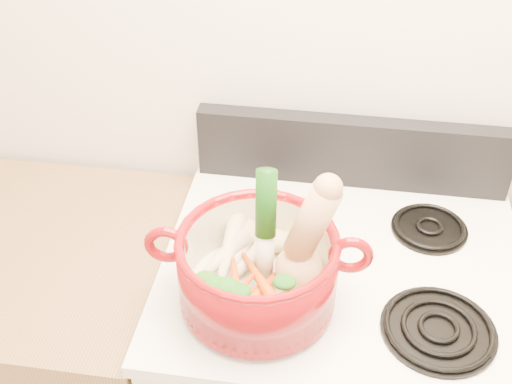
# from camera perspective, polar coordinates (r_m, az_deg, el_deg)

# --- Properties ---
(wall_back) EXTENTS (3.50, 0.02, 2.60)m
(wall_back) POSITION_cam_1_polar(r_m,az_deg,el_deg) (1.50, 9.52, 12.84)
(wall_back) COLOR white
(wall_back) RESTS_ON floor
(cooktop) EXTENTS (0.78, 0.67, 0.03)m
(cooktop) POSITION_cam_1_polar(r_m,az_deg,el_deg) (1.42, 7.70, -6.75)
(cooktop) COLOR white
(cooktop) RESTS_ON stove_body
(control_backsplash) EXTENTS (0.76, 0.05, 0.18)m
(control_backsplash) POSITION_cam_1_polar(r_m,az_deg,el_deg) (1.59, 8.52, 3.57)
(control_backsplash) COLOR black
(control_backsplash) RESTS_ON cooktop
(burner_front_left) EXTENTS (0.22, 0.22, 0.02)m
(burner_front_left) POSITION_cam_1_polar(r_m,az_deg,el_deg) (1.30, -1.03, -10.08)
(burner_front_left) COLOR black
(burner_front_left) RESTS_ON cooktop
(burner_front_right) EXTENTS (0.22, 0.22, 0.02)m
(burner_front_right) POSITION_cam_1_polar(r_m,az_deg,el_deg) (1.31, 15.92, -11.59)
(burner_front_right) COLOR black
(burner_front_right) RESTS_ON cooktop
(burner_back_left) EXTENTS (0.17, 0.17, 0.02)m
(burner_back_left) POSITION_cam_1_polar(r_m,az_deg,el_deg) (1.52, 0.85, -1.69)
(burner_back_left) COLOR black
(burner_back_left) RESTS_ON cooktop
(burner_back_right) EXTENTS (0.17, 0.17, 0.02)m
(burner_back_right) POSITION_cam_1_polar(r_m,az_deg,el_deg) (1.52, 15.16, -3.02)
(burner_back_right) COLOR black
(burner_back_right) RESTS_ON cooktop
(dutch_oven) EXTENTS (0.33, 0.33, 0.15)m
(dutch_oven) POSITION_cam_1_polar(r_m,az_deg,el_deg) (1.25, 0.14, -6.90)
(dutch_oven) COLOR maroon
(dutch_oven) RESTS_ON burner_front_left
(pot_handle_left) EXTENTS (0.09, 0.03, 0.09)m
(pot_handle_left) POSITION_cam_1_polar(r_m,az_deg,el_deg) (1.24, -7.99, -4.66)
(pot_handle_left) COLOR maroon
(pot_handle_left) RESTS_ON dutch_oven
(pot_handle_right) EXTENTS (0.09, 0.03, 0.09)m
(pot_handle_right) POSITION_cam_1_polar(r_m,az_deg,el_deg) (1.22, 8.42, -5.58)
(pot_handle_right) COLOR maroon
(pot_handle_right) RESTS_ON dutch_oven
(squash) EXTENTS (0.19, 0.13, 0.27)m
(squash) POSITION_cam_1_polar(r_m,az_deg,el_deg) (1.20, 4.05, -4.08)
(squash) COLOR tan
(squash) RESTS_ON dutch_oven
(leek) EXTENTS (0.04, 0.08, 0.26)m
(leek) POSITION_cam_1_polar(r_m,az_deg,el_deg) (1.21, 0.81, -3.13)
(leek) COLOR beige
(leek) RESTS_ON dutch_oven
(ginger) EXTENTS (0.09, 0.07, 0.05)m
(ginger) POSITION_cam_1_polar(r_m,az_deg,el_deg) (1.34, 1.32, -4.35)
(ginger) COLOR tan
(ginger) RESTS_ON dutch_oven
(parsnip_0) EXTENTS (0.14, 0.20, 0.06)m
(parsnip_0) POSITION_cam_1_polar(r_m,az_deg,el_deg) (1.29, -1.40, -6.76)
(parsnip_0) COLOR beige
(parsnip_0) RESTS_ON dutch_oven
(parsnip_1) EXTENTS (0.08, 0.22, 0.06)m
(parsnip_1) POSITION_cam_1_polar(r_m,az_deg,el_deg) (1.29, -2.11, -6.37)
(parsnip_1) COLOR beige
(parsnip_1) RESTS_ON dutch_oven
(parsnip_2) EXTENTS (0.06, 0.19, 0.06)m
(parsnip_2) POSITION_cam_1_polar(r_m,az_deg,el_deg) (1.31, -1.54, -4.91)
(parsnip_2) COLOR beige
(parsnip_2) RESTS_ON dutch_oven
(parsnip_3) EXTENTS (0.13, 0.18, 0.06)m
(parsnip_3) POSITION_cam_1_polar(r_m,az_deg,el_deg) (1.27, -3.66, -6.28)
(parsnip_3) COLOR beige
(parsnip_3) RESTS_ON dutch_oven
(parsnip_4) EXTENTS (0.05, 0.24, 0.07)m
(parsnip_4) POSITION_cam_1_polar(r_m,az_deg,el_deg) (1.28, -2.48, -5.29)
(parsnip_4) COLOR beige
(parsnip_4) RESTS_ON dutch_oven
(carrot_0) EXTENTS (0.12, 0.18, 0.05)m
(carrot_0) POSITION_cam_1_polar(r_m,az_deg,el_deg) (1.24, 0.15, -9.22)
(carrot_0) COLOR #BD4709
(carrot_0) RESTS_ON dutch_oven
(carrot_1) EXTENTS (0.11, 0.11, 0.04)m
(carrot_1) POSITION_cam_1_polar(r_m,az_deg,el_deg) (1.22, -2.10, -9.82)
(carrot_1) COLOR #B85009
(carrot_1) RESTS_ON dutch_oven
(carrot_2) EXTENTS (0.13, 0.16, 0.05)m
(carrot_2) POSITION_cam_1_polar(r_m,az_deg,el_deg) (1.24, 0.55, -8.24)
(carrot_2) COLOR #BE4B09
(carrot_2) RESTS_ON dutch_oven
(carrot_3) EXTENTS (0.09, 0.14, 0.04)m
(carrot_3) POSITION_cam_1_polar(r_m,az_deg,el_deg) (1.21, -2.01, -9.47)
(carrot_3) COLOR red
(carrot_3) RESTS_ON dutch_oven
(carrot_4) EXTENTS (0.07, 0.16, 0.05)m
(carrot_4) POSITION_cam_1_polar(r_m,az_deg,el_deg) (1.22, -1.77, -8.81)
(carrot_4) COLOR #D0500A
(carrot_4) RESTS_ON dutch_oven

